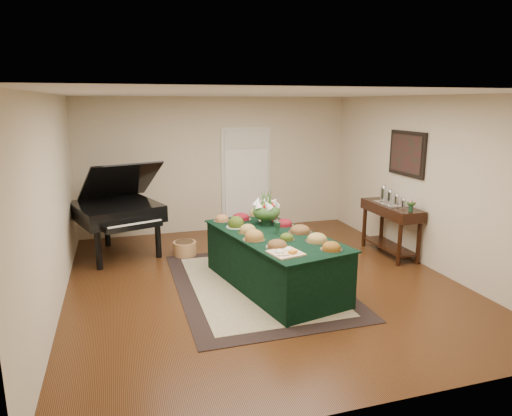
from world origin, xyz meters
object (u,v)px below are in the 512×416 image
object	(u,v)px
buffet_table	(274,260)
grand_piano	(117,210)
mahogany_sideboard	(391,216)
floral_centerpiece	(266,208)

from	to	relation	value
buffet_table	grand_piano	size ratio (longest dim) A/B	1.38
mahogany_sideboard	buffet_table	bearing A→B (deg)	-162.13
buffet_table	floral_centerpiece	distance (m)	0.84
mahogany_sideboard	grand_piano	bearing A→B (deg)	163.20
buffet_table	grand_piano	world-z (taller)	grand_piano
floral_centerpiece	mahogany_sideboard	xyz separation A→B (m)	(2.33, 0.24, -0.35)
buffet_table	floral_centerpiece	bearing A→B (deg)	83.52
grand_piano	mahogany_sideboard	distance (m)	4.69
mahogany_sideboard	floral_centerpiece	bearing A→B (deg)	-174.17
floral_centerpiece	grand_piano	world-z (taller)	grand_piano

